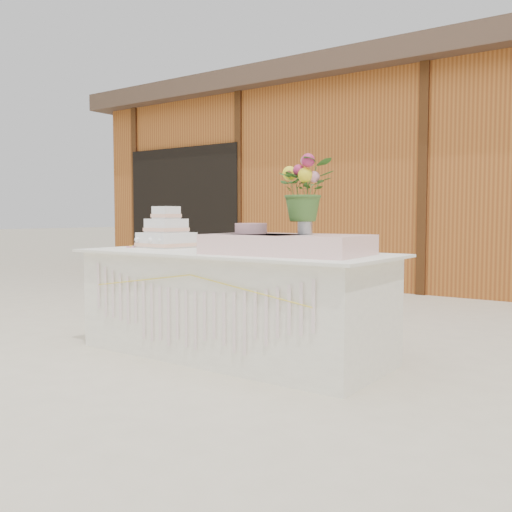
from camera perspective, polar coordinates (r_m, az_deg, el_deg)
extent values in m
plane|color=beige|center=(4.29, -2.38, -9.87)|extent=(80.00, 80.00, 0.00)
cube|color=#9E5A21|center=(9.64, 20.36, 6.57)|extent=(12.00, 4.00, 3.00)
cube|color=#453326|center=(9.86, 20.60, 16.19)|extent=(12.60, 4.60, 0.30)
cube|color=black|center=(9.93, -7.30, 4.39)|extent=(2.40, 0.08, 2.20)
cube|color=white|center=(4.22, -2.39, -4.91)|extent=(2.28, 0.88, 0.75)
cube|color=white|center=(4.18, -2.41, 0.31)|extent=(2.40, 1.00, 0.02)
cube|color=white|center=(4.77, -8.94, 1.60)|extent=(0.39, 0.39, 0.12)
cube|color=#FEBFA0|center=(4.77, -8.94, 1.15)|extent=(0.40, 0.40, 0.03)
cube|color=white|center=(4.76, -8.96, 3.02)|extent=(0.28, 0.28, 0.11)
cube|color=#FEBFA0|center=(4.77, -8.95, 2.64)|extent=(0.29, 0.29, 0.03)
cube|color=white|center=(4.76, -8.97, 4.31)|extent=(0.18, 0.18, 0.10)
cube|color=#FEBFA0|center=(4.76, -8.97, 4.00)|extent=(0.20, 0.20, 0.03)
cylinder|color=white|center=(4.04, -0.51, 0.45)|extent=(0.25, 0.25, 0.02)
cylinder|color=white|center=(4.04, -0.51, 0.89)|extent=(0.07, 0.07, 0.05)
cylinder|color=white|center=(4.04, -0.51, 1.30)|extent=(0.29, 0.29, 0.01)
cylinder|color=#C68E96|center=(4.04, -0.51, 2.34)|extent=(0.23, 0.23, 0.13)
cube|color=beige|center=(3.86, 3.14, 1.16)|extent=(1.11, 0.69, 0.13)
cylinder|color=silver|center=(3.87, 4.93, 3.17)|extent=(0.10, 0.10, 0.14)
imported|color=#3B6628|center=(3.88, 4.95, 7.30)|extent=(0.50, 0.50, 0.42)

